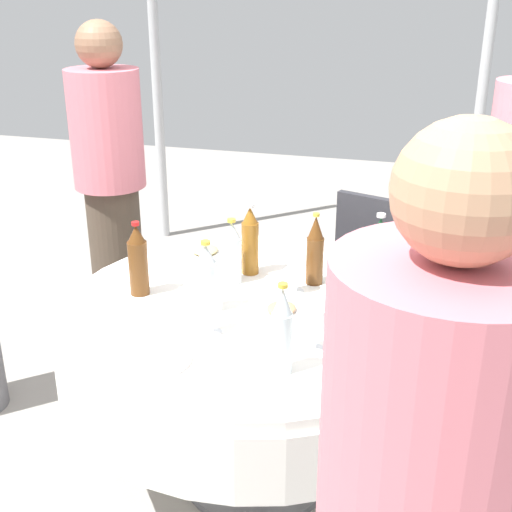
{
  "coord_description": "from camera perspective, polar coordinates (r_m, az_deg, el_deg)",
  "views": [
    {
      "loc": [
        2.01,
        0.58,
        1.79
      ],
      "look_at": [
        0.0,
        0.0,
        0.92
      ],
      "focal_mm": 47.26,
      "sensor_mm": 36.0,
      "label": 1
    }
  ],
  "objects": [
    {
      "name": "person_near",
      "position": [
        3.34,
        -12.17,
        5.71
      ],
      "size": [
        0.34,
        0.34,
        1.62
      ],
      "rotation": [
        0.0,
        0.0,
        2.44
      ],
      "color": "#4C3F33",
      "rests_on": "ground_plane"
    },
    {
      "name": "wine_glass_east",
      "position": [
        2.17,
        13.15,
        -3.88
      ],
      "size": [
        0.07,
        0.07,
        0.15
      ],
      "color": "white",
      "rests_on": "dining_table"
    },
    {
      "name": "bottle_brown_left",
      "position": [
        2.46,
        5.02,
        0.39
      ],
      "size": [
        0.06,
        0.06,
        0.27
      ],
      "color": "#593314",
      "rests_on": "dining_table"
    },
    {
      "name": "dining_table",
      "position": [
        2.41,
        0.0,
        -7.26
      ],
      "size": [
        1.38,
        1.38,
        0.74
      ],
      "color": "white",
      "rests_on": "ground_plane"
    },
    {
      "name": "bottle_clear_near",
      "position": [
        1.9,
        2.22,
        -6.41
      ],
      "size": [
        0.06,
        0.06,
        0.28
      ],
      "color": "silver",
      "rests_on": "dining_table"
    },
    {
      "name": "knife_front",
      "position": [
        2.48,
        -5.63,
        -2.5
      ],
      "size": [
        0.18,
        0.04,
        0.0
      ],
      "primitive_type": "cube",
      "rotation": [
        0.0,
        0.0,
        3.0
      ],
      "color": "silver",
      "rests_on": "dining_table"
    },
    {
      "name": "tent_pole_secondary",
      "position": [
        4.8,
        -8.54,
        16.73
      ],
      "size": [
        0.07,
        0.07,
        2.65
      ],
      "primitive_type": "cylinder",
      "color": "#B2B5B7",
      "rests_on": "ground_plane"
    },
    {
      "name": "tent_pole_main",
      "position": [
        4.64,
        18.69,
        13.66
      ],
      "size": [
        0.07,
        0.07,
        2.33
      ],
      "primitive_type": "cylinder",
      "color": "#B2B5B7",
      "rests_on": "ground_plane"
    },
    {
      "name": "plate_right",
      "position": [
        2.74,
        -4.31,
        0.24
      ],
      "size": [
        0.26,
        0.26,
        0.04
      ],
      "color": "white",
      "rests_on": "dining_table"
    },
    {
      "name": "bottle_amber_east",
      "position": [
        2.53,
        -0.5,
        1.25
      ],
      "size": [
        0.06,
        0.06,
        0.28
      ],
      "color": "#8C5619",
      "rests_on": "dining_table"
    },
    {
      "name": "knife_north",
      "position": [
        2.8,
        3.33,
        0.53
      ],
      "size": [
        0.18,
        0.04,
        0.0
      ],
      "primitive_type": "cube",
      "rotation": [
        0.0,
        0.0,
        0.14
      ],
      "color": "silver",
      "rests_on": "dining_table"
    },
    {
      "name": "wine_glass_left",
      "position": [
        2.03,
        5.1,
        -5.39
      ],
      "size": [
        0.07,
        0.07,
        0.14
      ],
      "color": "white",
      "rests_on": "dining_table"
    },
    {
      "name": "bottle_clear_north",
      "position": [
        2.26,
        -4.2,
        -1.92
      ],
      "size": [
        0.07,
        0.07,
        0.25
      ],
      "color": "silver",
      "rests_on": "dining_table"
    },
    {
      "name": "ground_plane",
      "position": [
        2.75,
        0.0,
        -18.02
      ],
      "size": [
        10.0,
        10.0,
        0.0
      ],
      "primitive_type": "plane",
      "color": "gray"
    },
    {
      "name": "plate_outer",
      "position": [
        2.26,
        2.17,
        -4.77
      ],
      "size": [
        0.24,
        0.24,
        0.04
      ],
      "color": "white",
      "rests_on": "dining_table"
    },
    {
      "name": "wine_glass_rear",
      "position": [
        2.4,
        3.41,
        -1.14
      ],
      "size": [
        0.06,
        0.06,
        0.13
      ],
      "color": "white",
      "rests_on": "dining_table"
    },
    {
      "name": "wine_glass_west",
      "position": [
        2.12,
        -3.75,
        -4.19
      ],
      "size": [
        0.06,
        0.06,
        0.14
      ],
      "color": "white",
      "rests_on": "dining_table"
    },
    {
      "name": "bottle_clear_front",
      "position": [
        2.47,
        -2.05,
        0.25
      ],
      "size": [
        0.07,
        0.07,
        0.25
      ],
      "color": "silver",
      "rests_on": "dining_table"
    },
    {
      "name": "bottle_dark_green_rear",
      "position": [
        2.46,
        10.32,
        0.21
      ],
      "size": [
        0.07,
        0.07,
        0.28
      ],
      "color": "#194728",
      "rests_on": "dining_table"
    },
    {
      "name": "chair_left",
      "position": [
        3.3,
        10.67,
        -0.54
      ],
      "size": [
        0.51,
        0.51,
        0.87
      ],
      "rotation": [
        0.0,
        0.0,
        1.25
      ],
      "color": "#2D2D33",
      "rests_on": "ground_plane"
    },
    {
      "name": "bottle_brown_west",
      "position": [
        2.4,
        -9.95,
        -0.41
      ],
      "size": [
        0.07,
        0.07,
        0.27
      ],
      "color": "#593314",
      "rests_on": "dining_table"
    },
    {
      "name": "spoon_rear",
      "position": [
        2.61,
        -10.33,
        -1.47
      ],
      "size": [
        0.18,
        0.04,
        0.0
      ],
      "primitive_type": "cube",
      "rotation": [
        0.0,
        0.0,
        3.28
      ],
      "color": "silver",
      "rests_on": "dining_table"
    },
    {
      "name": "plate_inner",
      "position": [
        2.03,
        -8.62,
        -8.54
      ],
      "size": [
        0.22,
        0.22,
        0.02
      ],
      "color": "white",
      "rests_on": "dining_table"
    }
  ]
}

